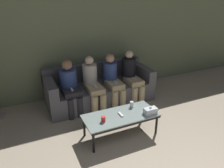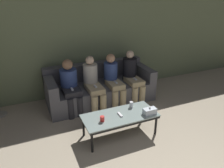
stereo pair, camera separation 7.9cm
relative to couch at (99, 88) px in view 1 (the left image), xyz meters
name	(u,v)px [view 1 (the left image)]	position (x,y,z in m)	size (l,w,h in m)	color
wall_back	(89,38)	(0.00, 0.55, 1.01)	(12.00, 0.06, 2.60)	#707F5B
couch	(99,88)	(0.00, 0.00, 0.00)	(2.29, 0.96, 0.80)	#515156
coffee_table	(121,117)	(-0.14, -1.36, 0.06)	(1.25, 0.56, 0.39)	#8C9E99
cup_near_left	(132,104)	(0.16, -1.20, 0.15)	(0.07, 0.07, 0.11)	silver
cup_near_right	(103,119)	(-0.48, -1.41, 0.14)	(0.07, 0.07, 0.09)	red
tissue_box	(150,111)	(0.34, -1.52, 0.15)	(0.22, 0.12, 0.13)	silver
game_remote	(121,114)	(-0.14, -1.36, 0.11)	(0.04, 0.15, 0.02)	white
seated_person_left_end	(70,85)	(-0.69, -0.20, 0.28)	(0.34, 0.63, 1.07)	#28282D
seated_person_mid_left	(92,82)	(-0.23, -0.24, 0.27)	(0.31, 0.70, 1.08)	tan
seated_person_mid_right	(112,79)	(0.23, -0.23, 0.27)	(0.31, 0.66, 1.08)	tan
seated_person_right_end	(131,75)	(0.69, -0.22, 0.28)	(0.31, 0.66, 1.10)	tan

